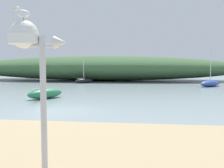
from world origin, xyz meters
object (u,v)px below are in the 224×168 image
at_px(seagull_on_radar, 22,13).
at_px(sailboat_off_point, 84,81).
at_px(mast_structure, 29,48).
at_px(sailboat_far_left, 210,83).
at_px(sailboat_west_reach, 45,93).

relative_size(seagull_on_radar, sailboat_off_point, 0.09).
distance_m(mast_structure, sailboat_off_point, 31.54).
height_order(mast_structure, seagull_on_radar, seagull_on_radar).
bearing_deg(sailboat_far_left, seagull_on_radar, -111.11).
distance_m(sailboat_west_reach, sailboat_far_left, 20.35).
bearing_deg(seagull_on_radar, mast_structure, 5.96).
bearing_deg(sailboat_off_point, sailboat_far_left, -12.45).
bearing_deg(seagull_on_radar, sailboat_west_reach, 110.32).
distance_m(mast_structure, sailboat_west_reach, 15.49).
xyz_separation_m(mast_structure, sailboat_off_point, (-6.21, 30.81, -2.68)).
bearing_deg(sailboat_west_reach, sailboat_off_point, 92.80).
bearing_deg(sailboat_west_reach, sailboat_far_left, 39.19).
height_order(mast_structure, sailboat_west_reach, sailboat_west_reach).
relative_size(seagull_on_radar, sailboat_far_left, 0.07).
height_order(seagull_on_radar, sailboat_west_reach, sailboat_west_reach).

